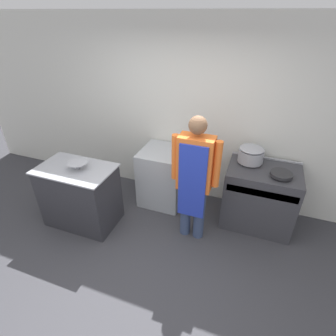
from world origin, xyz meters
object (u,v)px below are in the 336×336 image
person_cook (195,175)px  mixing_bowl (78,166)px  fridge_unit (163,176)px  stock_pot (251,154)px  saute_pan (281,174)px  stove (259,197)px

person_cook → mixing_bowl: size_ratio=6.57×
fridge_unit → mixing_bowl: bearing=-134.0°
stock_pot → saute_pan: (0.40, -0.23, -0.09)m
mixing_bowl → saute_pan: mixing_bowl is taller
stove → person_cook: person_cook is taller
person_cook → mixing_bowl: person_cook is taller
fridge_unit → stock_pot: (1.24, 0.09, 0.58)m
stove → fridge_unit: 1.45m
stove → mixing_bowl: mixing_bowl is taller
stock_pot → saute_pan: size_ratio=1.22×
mixing_bowl → fridge_unit: bearing=46.0°
person_cook → stock_pot: size_ratio=5.18×
stove → fridge_unit: (-1.45, 0.03, -0.00)m
fridge_unit → mixing_bowl: mixing_bowl is taller
fridge_unit → person_cook: bearing=-42.7°
stove → saute_pan: saute_pan is taller
mixing_bowl → stove: bearing=20.2°
stove → person_cook: 1.12m
saute_pan → stove: bearing=148.5°
mixing_bowl → saute_pan: 2.59m
fridge_unit → saute_pan: (1.64, -0.14, 0.49)m
fridge_unit → stock_pot: bearing=4.1°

